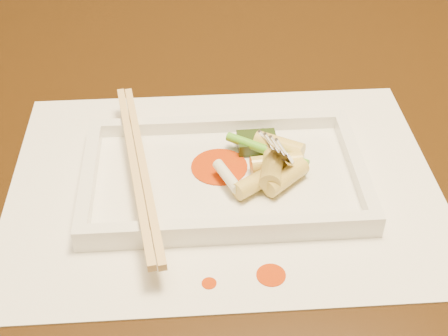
{
  "coord_description": "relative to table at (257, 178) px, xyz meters",
  "views": [
    {
      "loc": [
        -0.08,
        -0.56,
        1.14
      ],
      "look_at": [
        -0.05,
        -0.12,
        0.77
      ],
      "focal_mm": 50.0,
      "sensor_mm": 36.0,
      "label": 1
    }
  ],
  "objects": [
    {
      "name": "placemat",
      "position": [
        -0.05,
        -0.12,
        0.1
      ],
      "size": [
        0.4,
        0.3,
        0.0
      ],
      "primitive_type": "cube",
      "color": "white",
      "rests_on": "table"
    },
    {
      "name": "chopstick_b",
      "position": [
        -0.12,
        -0.12,
        0.13
      ],
      "size": [
        0.05,
        0.25,
        0.01
      ],
      "primitive_type": "cube",
      "rotation": [
        0.0,
        0.0,
        0.15
      ],
      "color": "#DDB26E",
      "rests_on": "plate_rim_near"
    },
    {
      "name": "plate_rim_near",
      "position": [
        -0.05,
        -0.2,
        0.12
      ],
      "size": [
        0.26,
        0.01,
        0.01
      ],
      "primitive_type": "cube",
      "color": "white",
      "rests_on": "plate_base"
    },
    {
      "name": "sauce_splatter_b",
      "position": [
        -0.07,
        -0.24,
        0.1
      ],
      "size": [
        0.01,
        0.01,
        0.0
      ],
      "primitive_type": "cylinder",
      "color": "#BE3505",
      "rests_on": "placemat"
    },
    {
      "name": "veg_piece",
      "position": [
        -0.01,
        -0.08,
        0.12
      ],
      "size": [
        0.04,
        0.03,
        0.01
      ],
      "primitive_type": "cube",
      "rotation": [
        0.0,
        0.0,
        0.03
      ],
      "color": "black",
      "rests_on": "plate_base"
    },
    {
      "name": "table",
      "position": [
        0.0,
        0.0,
        0.0
      ],
      "size": [
        1.4,
        0.9,
        0.75
      ],
      "color": "black",
      "rests_on": "ground"
    },
    {
      "name": "fork",
      "position": [
        0.02,
        -0.1,
        0.18
      ],
      "size": [
        0.09,
        0.1,
        0.14
      ],
      "primitive_type": null,
      "color": "silver",
      "rests_on": "plate_base"
    },
    {
      "name": "rice_cake_2",
      "position": [
        -0.01,
        -0.14,
        0.13
      ],
      "size": [
        0.03,
        0.04,
        0.02
      ],
      "primitive_type": "cylinder",
      "rotation": [
        1.57,
        0.0,
        2.93
      ],
      "color": "#DDCE67",
      "rests_on": "plate_base"
    },
    {
      "name": "rice_cake_0",
      "position": [
        -0.02,
        -0.15,
        0.12
      ],
      "size": [
        0.04,
        0.04,
        0.02
      ],
      "primitive_type": "cylinder",
      "rotation": [
        1.57,
        0.0,
        2.18
      ],
      "color": "#DDCE67",
      "rests_on": "plate_base"
    },
    {
      "name": "rice_cake_3",
      "position": [
        0.01,
        -0.14,
        0.12
      ],
      "size": [
        0.05,
        0.04,
        0.02
      ],
      "primitive_type": "cylinder",
      "rotation": [
        1.57,
        0.0,
        2.3
      ],
      "color": "#DDCE67",
      "rests_on": "plate_base"
    },
    {
      "name": "plate_rim_left",
      "position": [
        -0.17,
        -0.12,
        0.12
      ],
      "size": [
        0.01,
        0.14,
        0.01
      ],
      "primitive_type": "cube",
      "color": "white",
      "rests_on": "plate_base"
    },
    {
      "name": "rice_cake_4",
      "position": [
        0.01,
        -0.09,
        0.12
      ],
      "size": [
        0.05,
        0.04,
        0.02
      ],
      "primitive_type": "cylinder",
      "rotation": [
        1.57,
        0.0,
        1.04
      ],
      "color": "#DDCE67",
      "rests_on": "plate_base"
    },
    {
      "name": "plate_base",
      "position": [
        -0.05,
        -0.12,
        0.11
      ],
      "size": [
        0.26,
        0.16,
        0.01
      ],
      "primitive_type": "cube",
      "color": "white",
      "rests_on": "placemat"
    },
    {
      "name": "chopstick_a",
      "position": [
        -0.13,
        -0.12,
        0.13
      ],
      "size": [
        0.05,
        0.25,
        0.01
      ],
      "primitive_type": "cube",
      "rotation": [
        0.0,
        0.0,
        0.15
      ],
      "color": "#DDB26E",
      "rests_on": "plate_rim_near"
    },
    {
      "name": "sauce_splatter_a",
      "position": [
        -0.02,
        -0.24,
        0.1
      ],
      "size": [
        0.02,
        0.02,
        0.0
      ],
      "primitive_type": "cylinder",
      "color": "#BE3505",
      "rests_on": "placemat"
    },
    {
      "name": "sauce_blob_0",
      "position": [
        -0.05,
        -0.11,
        0.11
      ],
      "size": [
        0.05,
        0.05,
        0.0
      ],
      "primitive_type": "cylinder",
      "color": "#BE3505",
      "rests_on": "plate_base"
    },
    {
      "name": "plate_rim_far",
      "position": [
        -0.05,
        -0.05,
        0.12
      ],
      "size": [
        0.26,
        0.01,
        0.01
      ],
      "primitive_type": "cube",
      "color": "white",
      "rests_on": "plate_base"
    },
    {
      "name": "plate_rim_right",
      "position": [
        0.08,
        -0.12,
        0.12
      ],
      "size": [
        0.01,
        0.14,
        0.01
      ],
      "primitive_type": "cube",
      "color": "white",
      "rests_on": "plate_base"
    },
    {
      "name": "rice_cake_1",
      "position": [
        0.0,
        -0.12,
        0.12
      ],
      "size": [
        0.05,
        0.02,
        0.02
      ],
      "primitive_type": "cylinder",
      "rotation": [
        1.57,
        0.0,
        1.67
      ],
      "color": "#DDCE67",
      "rests_on": "plate_base"
    },
    {
      "name": "scallion_white",
      "position": [
        -0.05,
        -0.14,
        0.12
      ],
      "size": [
        0.02,
        0.04,
        0.01
      ],
      "primitive_type": "cylinder",
      "rotation": [
        1.57,
        0.0,
        0.4
      ],
      "color": "#EAEACC",
      "rests_on": "plate_base"
    },
    {
      "name": "scallion_green",
      "position": [
        -0.01,
        -0.1,
        0.12
      ],
      "size": [
        0.08,
        0.06,
        0.01
      ],
      "primitive_type": "cylinder",
      "rotation": [
        1.57,
        0.0,
        0.97
      ],
      "color": "#439C19",
      "rests_on": "plate_base"
    }
  ]
}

